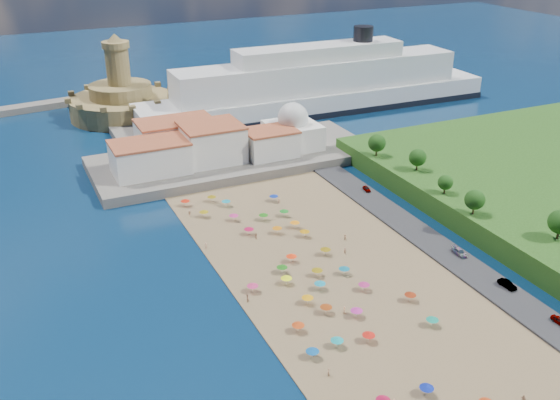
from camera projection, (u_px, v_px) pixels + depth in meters
name	position (u px, v px, depth m)	size (l,w,h in m)	color
ground	(311.00, 279.00, 137.71)	(700.00, 700.00, 0.00)	#071938
terrace	(234.00, 158.00, 200.95)	(90.00, 36.00, 3.00)	#59544C
jetty	(141.00, 136.00, 221.46)	(18.00, 70.00, 2.40)	#59544C
waterfront_buildings	(194.00, 145.00, 193.81)	(57.00, 29.00, 11.00)	silver
domed_building	(293.00, 130.00, 203.81)	(16.00, 16.00, 15.00)	silver
fortress	(121.00, 100.00, 243.83)	(40.00, 40.00, 32.40)	#9E884F
cruise_ship	(318.00, 88.00, 249.98)	(148.75, 24.56, 32.43)	black
beach_parasols	(327.00, 295.00, 128.32)	(31.16, 115.40, 2.20)	gray
beachgoers	(303.00, 281.00, 134.81)	(33.71, 95.70, 1.80)	tan
parked_cars	(469.00, 259.00, 143.16)	(2.05, 74.11, 1.44)	gray
hillside_trees	(507.00, 209.00, 147.48)	(14.09, 111.24, 7.17)	#382314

